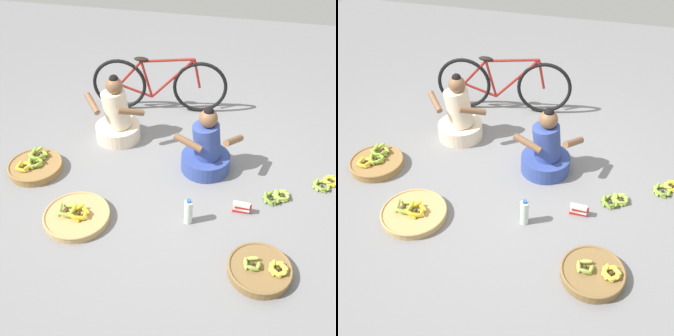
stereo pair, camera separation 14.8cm
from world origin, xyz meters
TOP-DOWN VIEW (x-y plane):
  - ground_plane at (0.00, 0.00)m, footprint 10.00×10.00m
  - vendor_woman_front at (0.30, 0.30)m, footprint 0.70×0.52m
  - vendor_woman_behind at (-0.79, 0.65)m, footprint 0.75×0.52m
  - bicycle_leaning at (-0.46, 1.39)m, footprint 1.69×0.28m
  - banana_basket_back_center at (-0.76, -0.72)m, footprint 0.63×0.63m
  - banana_basket_mid_right at (0.95, -0.98)m, footprint 0.53×0.53m
  - banana_basket_front_center at (-1.47, -0.13)m, footprint 0.58×0.58m
  - loose_bananas_near_bicycle at (1.08, -0.02)m, footprint 0.29×0.26m
  - loose_bananas_mid_left at (1.57, 0.30)m, footprint 0.29×0.30m
  - water_bottle at (0.26, -0.52)m, footprint 0.08×0.08m
  - packet_carton_stack at (0.74, -0.28)m, footprint 0.18×0.07m

SIDE VIEW (x-z plane):
  - ground_plane at x=0.00m, z-range 0.00..0.00m
  - loose_bananas_mid_left at x=1.57m, z-range -0.01..0.07m
  - loose_bananas_near_bicycle at x=1.08m, z-range -0.01..0.07m
  - banana_basket_back_center at x=-0.76m, z-range -0.03..0.12m
  - banana_basket_mid_right at x=0.95m, z-range -0.02..0.13m
  - banana_basket_front_center at x=-1.47m, z-range -0.03..0.14m
  - packet_carton_stack at x=0.74m, z-range 0.00..0.12m
  - water_bottle at x=0.26m, z-range -0.01..0.27m
  - vendor_woman_front at x=0.30m, z-range -0.14..0.63m
  - vendor_woman_behind at x=-0.79m, z-range -0.15..0.67m
  - bicycle_leaning at x=-0.46m, z-range -0.01..0.73m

